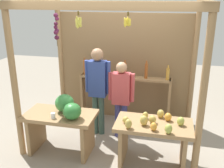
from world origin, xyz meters
name	(u,v)px	position (x,y,z in m)	size (l,w,h in m)	color
ground_plane	(114,137)	(0.00, 0.00, 0.00)	(12.00, 12.00, 0.00)	gray
market_stall	(119,58)	(0.00, 0.42, 1.44)	(2.92, 1.89, 2.50)	#99754C
fruit_counter_left	(63,118)	(-0.72, -0.66, 0.63)	(1.17, 0.64, 1.01)	#99754C
fruit_counter_right	(153,133)	(0.77, -0.67, 0.54)	(1.17, 0.65, 0.87)	#99754C
bottle_shelf_unit	(124,87)	(0.07, 0.67, 0.78)	(1.87, 0.22, 1.36)	#99754C
vendor_man	(98,84)	(-0.32, 0.07, 1.01)	(0.48, 0.23, 1.68)	#354E45
vendor_woman	(121,94)	(0.12, 0.04, 0.87)	(0.48, 0.20, 1.46)	#3B3B78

